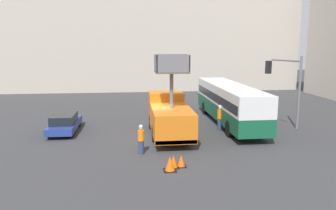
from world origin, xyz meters
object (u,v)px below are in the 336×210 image
object	(u,v)px
city_bus	(229,101)
traffic_light_pole	(288,81)
road_worker_near_truck	(141,139)
traffic_cone_far_side	(181,161)
parked_car_curbside	(65,123)
traffic_cone_mid_road	(170,164)
utility_truck	(169,115)
road_worker_directing	(220,118)
traffic_cone_near_truck	(174,162)

from	to	relation	value
city_bus	traffic_light_pole	xyz separation A→B (m)	(3.62, -2.53, 1.85)
road_worker_near_truck	traffic_cone_far_side	world-z (taller)	road_worker_near_truck
traffic_light_pole	parked_car_curbside	bearing A→B (deg)	175.61
road_worker_near_truck	traffic_cone_far_side	distance (m)	3.10
traffic_light_pole	parked_car_curbside	size ratio (longest dim) A/B	1.15
traffic_cone_mid_road	parked_car_curbside	bearing A→B (deg)	129.10
utility_truck	traffic_cone_mid_road	bearing A→B (deg)	-96.26
traffic_cone_far_side	parked_car_curbside	distance (m)	10.82
road_worker_directing	traffic_cone_near_truck	xyz separation A→B (m)	(-4.39, -7.19, -0.66)
traffic_light_pole	traffic_cone_mid_road	distance (m)	12.36
traffic_light_pole	road_worker_near_truck	xyz separation A→B (m)	(-10.91, -4.32, -2.85)
traffic_cone_far_side	utility_truck	bearing A→B (deg)	89.47
road_worker_near_truck	road_worker_directing	size ratio (longest dim) A/B	0.92
road_worker_near_truck	traffic_cone_far_side	bearing A→B (deg)	-124.12
utility_truck	traffic_cone_mid_road	world-z (taller)	utility_truck
city_bus	parked_car_curbside	world-z (taller)	city_bus
traffic_light_pole	road_worker_directing	world-z (taller)	traffic_light_pole
utility_truck	traffic_cone_far_side	bearing A→B (deg)	-90.53
traffic_cone_mid_road	traffic_cone_far_side	xyz separation A→B (m)	(0.65, 0.51, -0.07)
traffic_light_pole	road_worker_directing	bearing A→B (deg)	174.30
road_worker_directing	utility_truck	bearing A→B (deg)	4.27
traffic_cone_near_truck	city_bus	bearing A→B (deg)	58.38
traffic_cone_near_truck	traffic_cone_far_side	size ratio (longest dim) A/B	1.07
traffic_light_pole	road_worker_directing	size ratio (longest dim) A/B	2.87
utility_truck	road_worker_directing	distance (m)	4.12
road_worker_near_truck	traffic_cone_mid_road	distance (m)	3.15
road_worker_directing	traffic_cone_mid_road	bearing A→B (deg)	46.62
traffic_cone_far_side	parked_car_curbside	size ratio (longest dim) A/B	0.13
road_worker_directing	traffic_cone_far_side	world-z (taller)	road_worker_directing
parked_car_curbside	city_bus	bearing A→B (deg)	5.73
city_bus	traffic_cone_far_side	bearing A→B (deg)	162.36
road_worker_directing	city_bus	bearing A→B (deg)	-134.36
traffic_cone_far_side	traffic_cone_near_truck	bearing A→B (deg)	-164.95
city_bus	parked_car_curbside	xyz separation A→B (m)	(-12.71, -1.28, -1.17)
road_worker_directing	parked_car_curbside	size ratio (longest dim) A/B	0.40
traffic_cone_near_truck	utility_truck	bearing A→B (deg)	85.51
parked_car_curbside	traffic_cone_near_truck	bearing A→B (deg)	-48.56
road_worker_near_truck	road_worker_directing	xyz separation A→B (m)	(6.00, 4.81, 0.09)
city_bus	traffic_cone_far_side	xyz separation A→B (m)	(-5.26, -9.12, -1.59)
traffic_cone_near_truck	traffic_cone_far_side	xyz separation A→B (m)	(0.42, 0.11, -0.02)
city_bus	traffic_cone_far_side	size ratio (longest dim) A/B	20.37
traffic_cone_mid_road	parked_car_curbside	xyz separation A→B (m)	(-6.79, 8.36, 0.35)
city_bus	traffic_cone_near_truck	size ratio (longest dim) A/B	19.12
road_worker_directing	traffic_cone_near_truck	distance (m)	8.45
city_bus	traffic_light_pole	world-z (taller)	traffic_light_pole
utility_truck	road_worker_directing	bearing A→B (deg)	16.31
utility_truck	road_worker_directing	world-z (taller)	utility_truck
parked_car_curbside	traffic_cone_mid_road	bearing A→B (deg)	-50.90
utility_truck	traffic_cone_far_side	xyz separation A→B (m)	(-0.05, -5.93, -1.25)
road_worker_near_truck	city_bus	bearing A→B (deg)	-32.57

